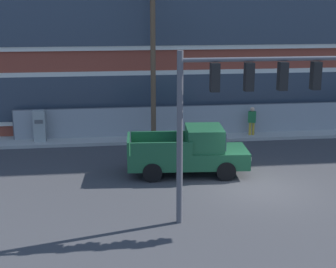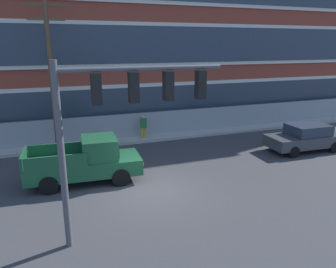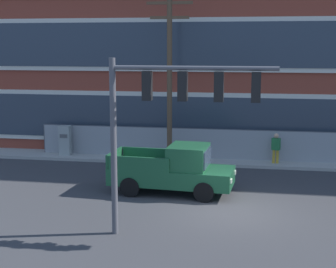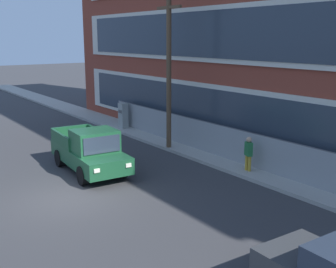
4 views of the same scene
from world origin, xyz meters
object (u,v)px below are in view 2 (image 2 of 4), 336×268
object	(u,v)px
sedan_dark_grey	(305,137)
utility_pole_near_corner	(51,70)
pickup_truck_dark_green	(87,162)
pedestrian_near_cabinet	(143,126)
traffic_signal_mast	(120,108)

from	to	relation	value
sedan_dark_grey	utility_pole_near_corner	world-z (taller)	utility_pole_near_corner
pickup_truck_dark_green	utility_pole_near_corner	xyz separation A→B (m)	(-1.06, 5.08, 3.76)
utility_pole_near_corner	pedestrian_near_cabinet	world-z (taller)	utility_pole_near_corner
pedestrian_near_cabinet	utility_pole_near_corner	bearing A→B (deg)	-175.26
traffic_signal_mast	sedan_dark_grey	distance (m)	13.47
traffic_signal_mast	pickup_truck_dark_green	world-z (taller)	traffic_signal_mast
pickup_truck_dark_green	pedestrian_near_cabinet	distance (m)	6.99
pickup_truck_dark_green	pedestrian_near_cabinet	world-z (taller)	pickup_truck_dark_green
pickup_truck_dark_green	pedestrian_near_cabinet	size ratio (longest dim) A/B	3.08
sedan_dark_grey	traffic_signal_mast	bearing A→B (deg)	-157.37
traffic_signal_mast	pedestrian_near_cabinet	world-z (taller)	traffic_signal_mast
traffic_signal_mast	pickup_truck_dark_green	bearing A→B (deg)	96.95
sedan_dark_grey	pedestrian_near_cabinet	distance (m)	9.91
traffic_signal_mast	pedestrian_near_cabinet	bearing A→B (deg)	70.42
utility_pole_near_corner	pedestrian_near_cabinet	distance (m)	6.54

